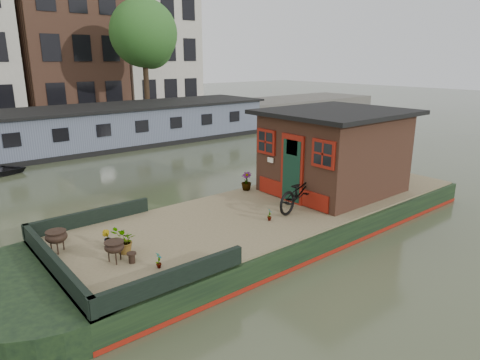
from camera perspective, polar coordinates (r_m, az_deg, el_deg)
ground at (r=11.93m, az=5.30°, el=-6.32°), size 120.00×120.00×0.00m
houseboat_hull at (r=10.99m, az=0.34°, el=-6.70°), size 14.01×4.02×0.60m
houseboat_deck at (r=11.70m, az=5.38°, el=-3.49°), size 11.80×3.80×0.05m
bow_bulwark at (r=9.05m, az=-18.40°, el=-8.90°), size 3.00×4.00×0.35m
cabin at (r=12.96m, az=12.44°, el=3.86°), size 4.00×3.50×2.42m
bicycle at (r=11.34m, az=8.02°, el=-1.47°), size 1.97×1.01×0.98m
potted_plant_a at (r=10.54m, az=3.96°, el=-4.56°), size 0.20×0.21×0.33m
potted_plant_b at (r=9.61m, az=-17.34°, el=-7.36°), size 0.24×0.24×0.34m
potted_plant_c at (r=9.08m, az=-15.20°, el=-7.86°), size 0.65×0.65×0.55m
potted_plant_d at (r=12.91m, az=0.86°, el=-0.15°), size 0.42×0.42×0.56m
potted_plant_e at (r=8.39m, az=-10.79°, el=-10.46°), size 0.19×0.21×0.32m
brazier_front at (r=8.79m, az=-16.36°, el=-9.16°), size 0.42×0.42×0.43m
brazier_rear at (r=9.62m, az=-23.23°, el=-7.54°), size 0.54×0.54×0.46m
bollard_port at (r=10.12m, az=-22.94°, el=-7.19°), size 0.17×0.17×0.19m
bollard_stbd at (r=8.72m, az=-14.23°, el=-10.02°), size 0.19×0.19×0.21m
far_houseboat at (r=23.43m, az=-19.53°, el=6.33°), size 20.40×4.40×2.11m
quay at (r=29.64m, az=-23.86°, el=6.70°), size 60.00×6.00×0.90m
townhouse_row at (r=36.35m, az=-28.27°, el=19.49°), size 27.25×8.00×16.50m
tree_right at (r=30.32m, az=-12.54°, el=18.18°), size 4.40×4.40×7.40m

